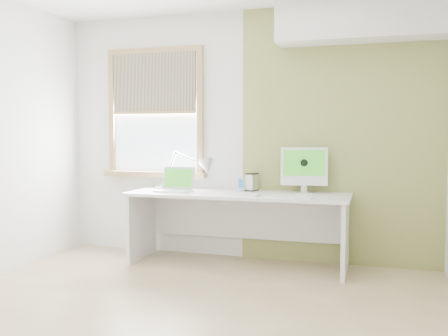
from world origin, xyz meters
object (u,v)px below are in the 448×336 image
at_px(laptop, 176,185).
at_px(imac, 304,167).
at_px(desk_lamp, 198,169).
at_px(desk, 239,212).
at_px(external_drive, 252,182).

bearing_deg(laptop, imac, 10.48).
bearing_deg(imac, laptop, -169.52).
height_order(desk_lamp, laptop, desk_lamp).
height_order(desk, desk_lamp, desk_lamp).
distance_m(desk_lamp, external_drive, 0.58).
xyz_separation_m(desk_lamp, laptop, (-0.17, -0.23, -0.15)).
xyz_separation_m(desk, imac, (0.63, 0.14, 0.45)).
distance_m(laptop, external_drive, 0.78).
distance_m(desk, external_drive, 0.34).
relative_size(external_drive, imac, 0.39).
bearing_deg(desk_lamp, laptop, -126.52).
bearing_deg(external_drive, imac, -2.43).
bearing_deg(imac, desk, -167.16).
relative_size(laptop, external_drive, 1.95).
bearing_deg(external_drive, desk, -118.70).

